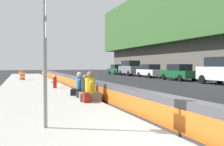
{
  "coord_description": "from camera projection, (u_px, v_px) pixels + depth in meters",
  "views": [
    {
      "loc": [
        -4.8,
        3.51,
        1.63
      ],
      "look_at": [
        8.16,
        -1.21,
        1.18
      ],
      "focal_mm": 40.39,
      "sensor_mm": 36.0,
      "label": 1
    }
  ],
  "objects": [
    {
      "name": "parked_car_farther",
      "position": [
        117.0,
        69.0,
        43.92
      ],
      "size": [
        4.5,
        1.95,
        1.71
      ],
      "color": "#145128",
      "rests_on": "ground_plane"
    },
    {
      "name": "backpack",
      "position": [
        86.0,
        98.0,
        9.95
      ],
      "size": [
        0.32,
        0.28,
        0.4
      ],
      "color": "maroon",
      "rests_on": "sidewalk_strip"
    },
    {
      "name": "seated_person_rear",
      "position": [
        80.0,
        88.0,
        12.46
      ],
      "size": [
        0.92,
        1.0,
        1.14
      ],
      "color": "black",
      "rests_on": "sidewalk_strip"
    },
    {
      "name": "parked_car_far",
      "position": [
        130.0,
        68.0,
        38.16
      ],
      "size": [
        4.8,
        2.07,
        2.28
      ],
      "color": "slate",
      "rests_on": "ground_plane"
    },
    {
      "name": "seated_person_foreground",
      "position": [
        90.0,
        91.0,
        10.47
      ],
      "size": [
        0.86,
        0.97,
        1.21
      ],
      "color": "#706651",
      "rests_on": "sidewalk_strip"
    },
    {
      "name": "ground_plane",
      "position": [
        184.0,
        136.0,
        5.76
      ],
      "size": [
        160.0,
        160.0,
        0.0
      ],
      "primitive_type": "plane",
      "color": "#232326",
      "rests_on": "ground"
    },
    {
      "name": "sidewalk_strip",
      "position": [
        69.0,
        146.0,
        4.85
      ],
      "size": [
        80.0,
        4.4,
        0.14
      ],
      "primitive_type": "cube",
      "color": "#A8A59E",
      "rests_on": "ground_plane"
    },
    {
      "name": "fire_hydrant",
      "position": [
        55.0,
        81.0,
        16.19
      ],
      "size": [
        0.26,
        0.46,
        0.88
      ],
      "color": "red",
      "rests_on": "sidewalk_strip"
    },
    {
      "name": "parked_car_fourth",
      "position": [
        179.0,
        72.0,
        26.35
      ],
      "size": [
        4.54,
        2.04,
        1.71
      ],
      "color": "#145128",
      "rests_on": "ground_plane"
    },
    {
      "name": "route_sign_post",
      "position": [
        45.0,
        39.0,
        5.89
      ],
      "size": [
        0.44,
        0.09,
        3.6
      ],
      "color": "gray",
      "rests_on": "sidewalk_strip"
    },
    {
      "name": "seated_person_middle",
      "position": [
        86.0,
        90.0,
        11.51
      ],
      "size": [
        0.67,
        0.76,
        1.05
      ],
      "color": "black",
      "rests_on": "sidewalk_strip"
    },
    {
      "name": "construction_barrel",
      "position": [
        22.0,
        75.0,
        24.96
      ],
      "size": [
        0.54,
        0.54,
        0.95
      ],
      "color": "orange",
      "rests_on": "sidewalk_strip"
    },
    {
      "name": "parked_car_midline",
      "position": [
        150.0,
        71.0,
        32.59
      ],
      "size": [
        4.51,
        1.98,
        1.71
      ],
      "color": "silver",
      "rests_on": "ground_plane"
    },
    {
      "name": "jersey_barrier",
      "position": [
        184.0,
        118.0,
        5.74
      ],
      "size": [
        76.0,
        0.45,
        0.85
      ],
      "color": "#47474C",
      "rests_on": "ground_plane"
    }
  ]
}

